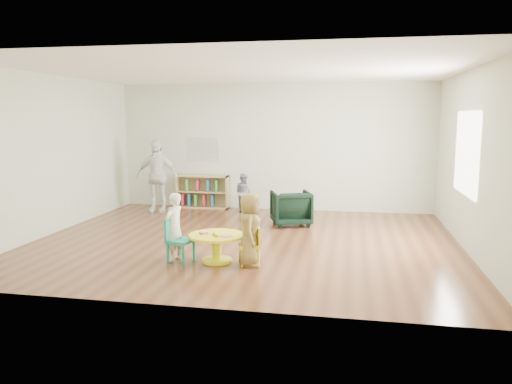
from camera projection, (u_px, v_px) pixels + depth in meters
room at (246, 128)px, 8.10m from camera, size 7.10×7.00×2.80m
activity_table at (217, 243)px, 7.15m from camera, size 0.80×0.80×0.44m
kid_chair_left at (178, 239)px, 7.14m from camera, size 0.41×0.41×0.62m
kid_chair_right at (252, 244)px, 7.01m from camera, size 0.37×0.37×0.54m
bookshelf at (202, 192)px, 11.41m from camera, size 1.20×0.30×0.75m
alphabet_poster at (204, 148)px, 11.38m from camera, size 0.74×0.01×0.54m
armchair at (291, 208)px, 9.56m from camera, size 0.90×0.92×0.66m
child_left at (174, 227)px, 7.17m from camera, size 0.34×0.42×0.99m
child_right at (250, 229)px, 6.93m from camera, size 0.39×0.54×1.03m
toddler at (244, 193)px, 10.85m from camera, size 0.53×0.50×0.85m
adult_caretaker at (157, 176)px, 10.84m from camera, size 0.95×0.45×1.57m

